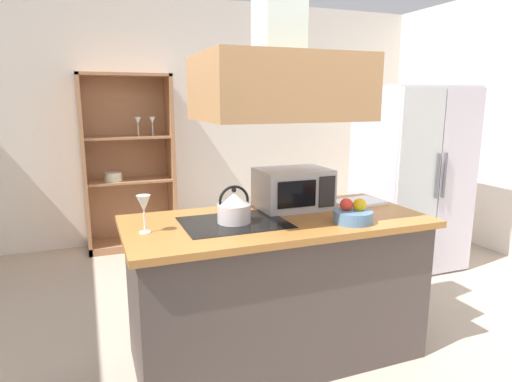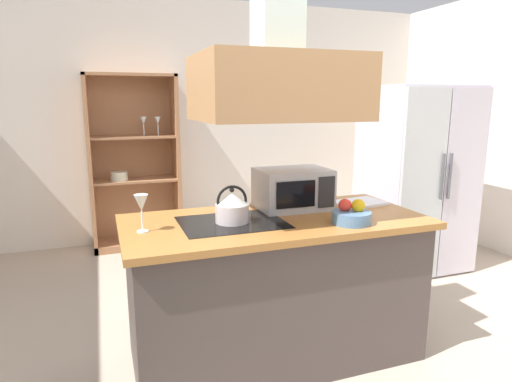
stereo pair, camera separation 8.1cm
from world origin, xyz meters
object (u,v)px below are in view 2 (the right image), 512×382
cutting_board (359,203)px  fruit_bowl (352,215)px  refrigerator (416,179)px  wine_glass_on_counter (141,204)px  dish_cabinet (134,172)px  kettle (232,207)px  microwave (293,189)px

cutting_board → fruit_bowl: 0.50m
refrigerator → wine_glass_on_counter: 2.81m
dish_cabinet → kettle: bearing=-82.0°
microwave → fruit_bowl: microwave is taller
dish_cabinet → fruit_bowl: size_ratio=8.23×
kettle → cutting_board: (0.95, 0.15, -0.08)m
kettle → dish_cabinet: bearing=98.0°
kettle → fruit_bowl: 0.69m
kettle → cutting_board: kettle is taller
dish_cabinet → cutting_board: size_ratio=5.48×
kettle → fruit_bowl: bearing=-20.6°
refrigerator → fruit_bowl: bearing=-139.8°
cutting_board → microwave: bearing=173.5°
microwave → fruit_bowl: size_ratio=2.03×
dish_cabinet → wine_glass_on_counter: 2.57m
kettle → fruit_bowl: kettle is taller
microwave → fruit_bowl: (0.17, -0.45, -0.08)m
kettle → cutting_board: size_ratio=0.64×
wine_glass_on_counter → fruit_bowl: size_ratio=0.91×
cutting_board → wine_glass_on_counter: wine_glass_on_counter is taller
cutting_board → wine_glass_on_counter: bearing=-173.6°
refrigerator → fruit_bowl: (-1.46, -1.24, 0.09)m
wine_glass_on_counter → refrigerator: bearing=21.0°
refrigerator → cutting_board: size_ratio=5.08×
refrigerator → kettle: 2.34m
refrigerator → microwave: (-1.64, -0.79, 0.17)m
cutting_board → microwave: microwave is taller
dish_cabinet → cutting_board: 2.73m
dish_cabinet → kettle: size_ratio=8.54×
refrigerator → wine_glass_on_counter: size_ratio=8.38×
refrigerator → kettle: (-2.11, -0.99, 0.13)m
refrigerator → cutting_board: (-1.16, -0.84, 0.05)m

